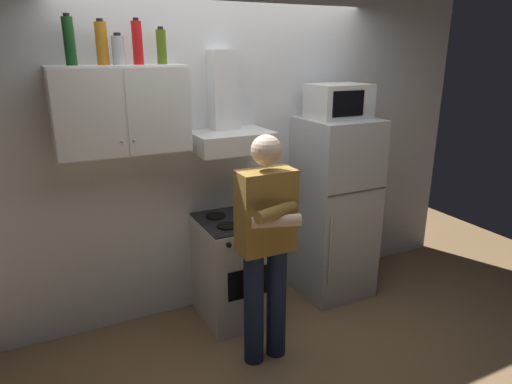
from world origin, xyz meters
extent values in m
plane|color=olive|center=(0.00, 0.00, 0.00)|extent=(7.00, 7.00, 0.00)
cube|color=white|center=(0.00, 0.60, 1.35)|extent=(4.80, 0.10, 2.70)
cube|color=white|center=(-0.85, 0.38, 1.75)|extent=(0.90, 0.34, 0.60)
cube|color=white|center=(-1.07, 0.20, 1.75)|extent=(0.43, 0.01, 0.58)
cube|color=white|center=(-0.62, 0.20, 1.75)|extent=(0.43, 0.01, 0.58)
sphere|color=#B2B2B7|center=(-0.89, 0.19, 1.57)|extent=(0.02, 0.02, 0.02)
sphere|color=#B2B2B7|center=(-0.81, 0.19, 1.57)|extent=(0.02, 0.02, 0.02)
cube|color=silver|center=(-0.05, 0.25, 0.42)|extent=(0.60, 0.60, 0.85)
cube|color=black|center=(-0.05, 0.25, 0.86)|extent=(0.59, 0.59, 0.01)
cube|color=black|center=(-0.05, -0.05, 0.45)|extent=(0.42, 0.01, 0.24)
cylinder|color=black|center=(-0.18, 0.13, 0.87)|extent=(0.16, 0.16, 0.01)
cylinder|color=black|center=(0.08, 0.13, 0.87)|extent=(0.16, 0.16, 0.01)
cylinder|color=black|center=(-0.18, 0.37, 0.87)|extent=(0.16, 0.16, 0.01)
cylinder|color=black|center=(0.08, 0.37, 0.87)|extent=(0.16, 0.16, 0.01)
cylinder|color=black|center=(-0.25, -0.06, 0.80)|extent=(0.04, 0.02, 0.04)
cylinder|color=black|center=(-0.12, -0.06, 0.80)|extent=(0.04, 0.02, 0.04)
cylinder|color=black|center=(0.02, -0.06, 0.80)|extent=(0.04, 0.02, 0.04)
cylinder|color=black|center=(0.15, -0.06, 0.80)|extent=(0.04, 0.02, 0.04)
cube|color=white|center=(-0.05, 0.33, 1.47)|extent=(0.60, 0.44, 0.15)
cube|color=white|center=(-0.05, 0.47, 1.85)|extent=(0.20, 0.16, 0.60)
cube|color=silver|center=(0.90, 0.25, 0.80)|extent=(0.60, 0.60, 1.60)
cube|color=#4C4C4C|center=(0.90, -0.05, 1.04)|extent=(0.59, 0.01, 0.01)
cylinder|color=silver|center=(0.65, -0.06, 0.56)|extent=(0.02, 0.02, 0.60)
cube|color=silver|center=(0.90, 0.27, 1.74)|extent=(0.48, 0.36, 0.28)
cube|color=black|center=(0.86, 0.09, 1.74)|extent=(0.30, 0.01, 0.20)
cylinder|color=#192342|center=(-0.19, -0.35, 0.42)|extent=(0.14, 0.14, 0.85)
cylinder|color=#192342|center=(-0.01, -0.35, 0.42)|extent=(0.14, 0.14, 0.85)
cube|color=olive|center=(-0.10, -0.35, 1.13)|extent=(0.38, 0.20, 0.56)
cylinder|color=olive|center=(-0.10, -0.49, 1.17)|extent=(0.33, 0.17, 0.08)
cylinder|color=beige|center=(-0.10, -0.49, 1.11)|extent=(0.33, 0.17, 0.08)
sphere|color=beige|center=(-0.10, -0.35, 1.54)|extent=(0.20, 0.20, 0.20)
cylinder|color=#B7BABF|center=(0.08, 0.13, 0.93)|extent=(0.19, 0.19, 0.11)
cylinder|color=black|center=(-0.04, 0.13, 0.97)|extent=(0.05, 0.01, 0.01)
cylinder|color=black|center=(0.20, 0.13, 0.97)|extent=(0.05, 0.01, 0.01)
cylinder|color=#4C6B19|center=(-0.53, 0.40, 2.16)|extent=(0.07, 0.07, 0.23)
cylinder|color=black|center=(-0.53, 0.40, 2.29)|extent=(0.04, 0.04, 0.02)
cylinder|color=red|center=(-0.70, 0.37, 2.19)|extent=(0.07, 0.07, 0.28)
cylinder|color=black|center=(-0.70, 0.37, 2.34)|extent=(0.04, 0.04, 0.02)
cylinder|color=#19471E|center=(-1.13, 0.39, 2.20)|extent=(0.07, 0.07, 0.30)
cylinder|color=black|center=(-1.13, 0.39, 2.36)|extent=(0.04, 0.04, 0.02)
cylinder|color=#B7721E|center=(-0.93, 0.40, 2.18)|extent=(0.08, 0.08, 0.27)
cylinder|color=black|center=(-0.93, 0.40, 2.33)|extent=(0.04, 0.04, 0.02)
cylinder|color=#B2B5BA|center=(-0.83, 0.37, 2.14)|extent=(0.08, 0.08, 0.18)
cylinder|color=black|center=(-0.83, 0.37, 2.24)|extent=(0.05, 0.05, 0.02)
camera|label=1|loc=(-1.39, -2.83, 2.14)|focal=31.63mm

